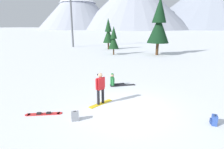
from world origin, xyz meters
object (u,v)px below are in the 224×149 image
object	(u,v)px
backpack_blue	(214,120)
ski_lift_tower	(71,12)
snowboarder_foreground	(100,88)
snowboarder_midground	(115,82)
pine_tree_twin	(108,33)
pine_tree_young	(159,24)
loose_snowboard_near_right	(44,114)
backpack_grey	(75,116)
pine_tree_leaning	(114,39)

from	to	relation	value
backpack_blue	ski_lift_tower	distance (m)	32.30
snowboarder_foreground	snowboarder_midground	bearing A→B (deg)	92.08
pine_tree_twin	pine_tree_young	xyz separation A→B (m)	(8.84, -3.92, 1.38)
loose_snowboard_near_right	ski_lift_tower	size ratio (longest dim) A/B	0.15
backpack_grey	pine_tree_young	xyz separation A→B (m)	(2.34, 20.18, 4.15)
pine_tree_twin	ski_lift_tower	xyz separation A→B (m)	(-8.08, 1.52, 3.66)
snowboarder_foreground	backpack_blue	world-z (taller)	snowboarder_foreground
pine_tree_twin	pine_tree_leaning	size ratio (longest dim) A/B	1.33
snowboarder_midground	ski_lift_tower	distance (m)	26.16
backpack_grey	pine_tree_young	world-z (taller)	pine_tree_young
snowboarder_foreground	pine_tree_twin	bearing A→B (deg)	107.50
pine_tree_leaning	ski_lift_tower	xyz separation A→B (m)	(-10.76, 7.06, 4.41)
backpack_grey	ski_lift_tower	bearing A→B (deg)	119.64
backpack_grey	pine_tree_young	distance (m)	20.74
backpack_grey	pine_tree_leaning	bearing A→B (deg)	101.62
snowboarder_midground	pine_tree_twin	xyz separation A→B (m)	(-6.86, 19.01, 2.66)
snowboarder_foreground	ski_lift_tower	distance (m)	28.59
loose_snowboard_near_right	backpack_grey	xyz separation A→B (m)	(1.75, -0.05, 0.19)
backpack_blue	backpack_grey	world-z (taller)	same
snowboarder_midground	ski_lift_tower	xyz separation A→B (m)	(-14.94, 20.53, 6.32)
ski_lift_tower	pine_tree_twin	bearing A→B (deg)	-10.63
snowboarder_midground	loose_snowboard_near_right	bearing A→B (deg)	-112.74
pine_tree_twin	backpack_blue	bearing A→B (deg)	-61.26
snowboarder_midground	pine_tree_young	xyz separation A→B (m)	(1.98, 15.10, 4.04)
loose_snowboard_near_right	backpack_grey	world-z (taller)	backpack_grey
snowboarder_midground	ski_lift_tower	world-z (taller)	ski_lift_tower
backpack_grey	pine_tree_young	size ratio (longest dim) A/B	0.06
snowboarder_midground	backpack_blue	distance (m)	6.61
snowboarder_foreground	pine_tree_twin	distance (m)	23.28
backpack_blue	backpack_grey	distance (m)	6.09
snowboarder_midground	snowboarder_foreground	bearing A→B (deg)	-87.92
pine_tree_twin	pine_tree_young	world-z (taller)	pine_tree_young
ski_lift_tower	snowboarder_foreground	bearing A→B (deg)	-57.51
pine_tree_young	backpack_grey	bearing A→B (deg)	-96.61
backpack_blue	pine_tree_twin	distance (m)	25.94
pine_tree_leaning	backpack_grey	bearing A→B (deg)	-78.38
loose_snowboard_near_right	ski_lift_tower	bearing A→B (deg)	116.65
pine_tree_twin	pine_tree_leaning	distance (m)	6.20
ski_lift_tower	pine_tree_young	bearing A→B (deg)	-17.80
pine_tree_young	ski_lift_tower	distance (m)	17.91
backpack_grey	pine_tree_twin	xyz separation A→B (m)	(-6.50, 24.10, 2.77)
backpack_grey	pine_tree_leaning	xyz separation A→B (m)	(-3.82, 18.55, 2.03)
backpack_grey	backpack_blue	bearing A→B (deg)	14.05
backpack_blue	pine_tree_leaning	size ratio (longest dim) A/B	0.11
pine_tree_young	snowboarder_foreground	bearing A→B (deg)	-95.85
backpack_blue	pine_tree_twin	world-z (taller)	pine_tree_twin
backpack_blue	ski_lift_tower	xyz separation A→B (m)	(-20.48, 24.13, 6.43)
snowboarder_midground	loose_snowboard_near_right	size ratio (longest dim) A/B	1.03
pine_tree_twin	snowboarder_midground	bearing A→B (deg)	-70.16
loose_snowboard_near_right	backpack_blue	bearing A→B (deg)	10.54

